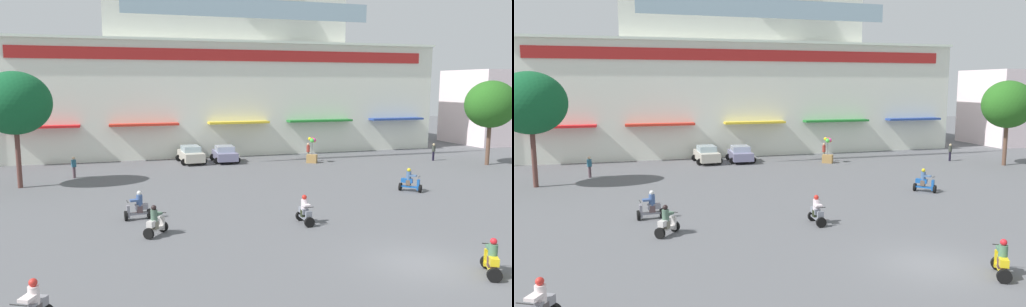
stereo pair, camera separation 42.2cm
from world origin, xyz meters
TOP-DOWN VIEW (x-y plane):
  - ground_plane at (0.00, 13.00)m, footprint 128.00×128.00m
  - colonial_building at (-0.00, 37.08)m, footprint 43.91×19.49m
  - flank_building_right at (32.96, 32.18)m, footprint 10.28×8.20m
  - plaza_tree_0 at (-17.81, 20.00)m, footprint 4.78×4.34m
  - plaza_tree_1 at (20.01, 18.89)m, footprint 4.57×3.90m
  - parked_car_0 at (-4.94, 27.26)m, footprint 2.48×4.22m
  - parked_car_1 at (-1.89, 26.97)m, footprint 2.52×3.95m
  - scooter_rider_0 at (1.77, -1.71)m, footprint 1.23×1.54m
  - scooter_rider_1 at (7.18, 11.48)m, footprint 1.36×1.40m
  - scooter_rider_4 at (-9.77, 6.64)m, footprint 1.24×1.38m
  - scooter_rider_5 at (-2.33, 6.47)m, footprint 0.53×1.38m
  - scooter_rider_6 at (-10.43, 9.69)m, footprint 1.38×0.66m
  - pedestrian_0 at (5.46, 24.87)m, footprint 0.33×0.33m
  - pedestrian_1 at (16.92, 22.23)m, footprint 0.43×0.43m
  - pedestrian_2 at (-14.52, 22.65)m, footprint 0.47×0.47m
  - balloon_vendor_cart at (5.55, 24.19)m, footprint 1.08×1.01m

SIDE VIEW (x-z plane):
  - ground_plane at x=0.00m, z-range 0.00..0.00m
  - scooter_rider_5 at x=-2.33m, z-range -0.14..1.35m
  - scooter_rider_4 at x=-9.77m, z-range -0.14..1.35m
  - scooter_rider_0 at x=1.77m, z-range -0.13..1.35m
  - scooter_rider_6 at x=-10.43m, z-range -0.14..1.39m
  - scooter_rider_1 at x=7.18m, z-range -0.14..1.43m
  - parked_car_1 at x=-1.89m, z-range 0.01..1.48m
  - parked_car_0 at x=-4.94m, z-range 0.01..1.56m
  - pedestrian_2 at x=-14.52m, z-range 0.12..1.75m
  - pedestrian_1 at x=16.92m, z-range 0.13..1.75m
  - pedestrian_0 at x=5.46m, z-range 0.15..1.89m
  - balloon_vendor_cart at x=5.55m, z-range -0.08..2.28m
  - flank_building_right at x=32.96m, z-range 0.00..8.71m
  - plaza_tree_1 at x=20.01m, z-range 1.62..9.00m
  - plaza_tree_0 at x=-17.81m, z-range 1.82..9.74m
  - colonial_building at x=0.00m, z-range -1.72..19.64m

